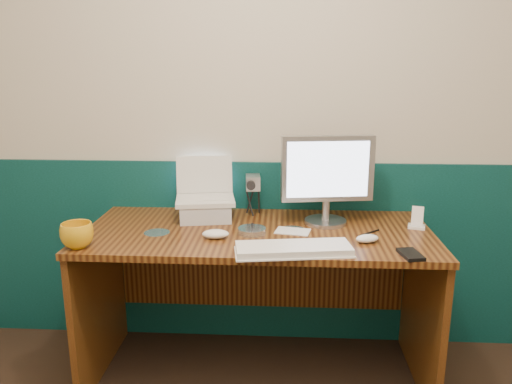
# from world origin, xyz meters

# --- Properties ---
(back_wall) EXTENTS (3.50, 0.04, 2.50)m
(back_wall) POSITION_xyz_m (0.00, 1.75, 1.25)
(back_wall) COLOR beige
(back_wall) RESTS_ON ground
(wainscot) EXTENTS (3.48, 0.02, 1.00)m
(wainscot) POSITION_xyz_m (0.00, 1.74, 0.50)
(wainscot) COLOR #072F2C
(wainscot) RESTS_ON ground
(desk) EXTENTS (1.60, 0.70, 0.75)m
(desk) POSITION_xyz_m (-0.12, 1.38, 0.38)
(desk) COLOR #351709
(desk) RESTS_ON ground
(laptop_riser) EXTENTS (0.28, 0.25, 0.08)m
(laptop_riser) POSITION_xyz_m (-0.38, 1.54, 0.79)
(laptop_riser) COLOR silver
(laptop_riser) RESTS_ON desk
(laptop) EXTENTS (0.32, 0.26, 0.24)m
(laptop) POSITION_xyz_m (-0.38, 1.54, 0.95)
(laptop) COLOR silver
(laptop) RESTS_ON laptop_riser
(monitor) EXTENTS (0.45, 0.19, 0.43)m
(monitor) POSITION_xyz_m (0.20, 1.50, 0.97)
(monitor) COLOR #A7A7AB
(monitor) RESTS_ON desk
(keyboard) EXTENTS (0.48, 0.22, 0.03)m
(keyboard) POSITION_xyz_m (0.04, 1.10, 0.76)
(keyboard) COLOR white
(keyboard) RESTS_ON desk
(mouse_right) EXTENTS (0.12, 0.09, 0.03)m
(mouse_right) POSITION_xyz_m (0.36, 1.24, 0.77)
(mouse_right) COLOR white
(mouse_right) RESTS_ON desk
(mouse_left) EXTENTS (0.12, 0.08, 0.04)m
(mouse_left) POSITION_xyz_m (-0.30, 1.26, 0.77)
(mouse_left) COLOR white
(mouse_left) RESTS_ON desk
(mug) EXTENTS (0.15, 0.15, 0.11)m
(mug) POSITION_xyz_m (-0.86, 1.11, 0.80)
(mug) COLOR gold
(mug) RESTS_ON desk
(camcorder) EXTENTS (0.10, 0.14, 0.20)m
(camcorder) POSITION_xyz_m (-0.16, 1.63, 0.85)
(camcorder) COLOR silver
(camcorder) RESTS_ON desk
(cd_spindle) EXTENTS (0.13, 0.13, 0.03)m
(cd_spindle) POSITION_xyz_m (-0.14, 1.33, 0.76)
(cd_spindle) COLOR #B1BBC2
(cd_spindle) RESTS_ON desk
(cd_loose_a) EXTENTS (0.12, 0.12, 0.00)m
(cd_loose_a) POSITION_xyz_m (-0.57, 1.32, 0.75)
(cd_loose_a) COLOR #B6BEC7
(cd_loose_a) RESTS_ON desk
(cd_loose_b) EXTENTS (0.12, 0.12, 0.00)m
(cd_loose_b) POSITION_xyz_m (0.04, 1.39, 0.75)
(cd_loose_b) COLOR silver
(cd_loose_b) RESTS_ON desk
(pen) EXTENTS (0.10, 0.09, 0.01)m
(pen) POSITION_xyz_m (0.39, 1.36, 0.75)
(pen) COLOR black
(pen) RESTS_ON desk
(papers) EXTENTS (0.17, 0.13, 0.00)m
(papers) POSITION_xyz_m (0.04, 1.37, 0.75)
(papers) COLOR white
(papers) RESTS_ON desk
(dock) EXTENTS (0.09, 0.08, 0.01)m
(dock) POSITION_xyz_m (0.62, 1.45, 0.76)
(dock) COLOR white
(dock) RESTS_ON desk
(music_player) EXTENTS (0.06, 0.04, 0.09)m
(music_player) POSITION_xyz_m (0.62, 1.45, 0.81)
(music_player) COLOR white
(music_player) RESTS_ON dock
(pda) EXTENTS (0.09, 0.14, 0.01)m
(pda) POSITION_xyz_m (0.51, 1.09, 0.76)
(pda) COLOR black
(pda) RESTS_ON desk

